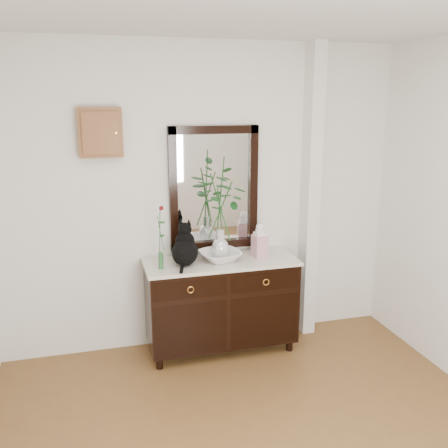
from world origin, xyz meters
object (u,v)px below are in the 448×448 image
object	(u,v)px
sideboard	(221,300)
cat	(185,244)
lotus_bowl	(220,256)
ginger_jar	(260,240)

from	to	relation	value
sideboard	cat	bearing A→B (deg)	-175.05
cat	lotus_bowl	xyz separation A→B (m)	(0.31, 0.02, -0.14)
lotus_bowl	sideboard	bearing A→B (deg)	50.44
sideboard	lotus_bowl	world-z (taller)	lotus_bowl
sideboard	cat	size ratio (longest dim) A/B	3.71
sideboard	cat	world-z (taller)	cat
lotus_bowl	ginger_jar	size ratio (longest dim) A/B	1.11
sideboard	ginger_jar	bearing A→B (deg)	1.29
cat	ginger_jar	size ratio (longest dim) A/B	1.14
cat	lotus_bowl	distance (m)	0.34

